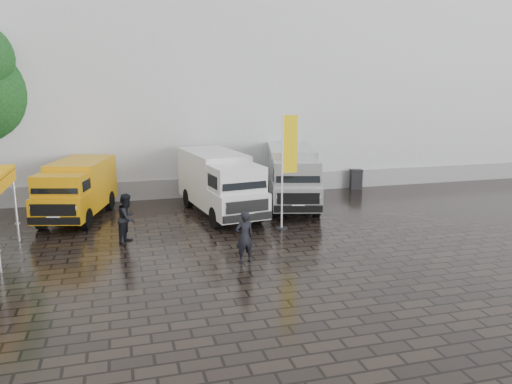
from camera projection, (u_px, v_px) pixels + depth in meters
ground at (285, 236)px, 19.49m from camera, size 120.00×120.00×0.00m
exhibition_hall at (238, 82)px, 33.82m from camera, size 44.00×16.00×12.00m
hall_plinth at (273, 183)px, 27.40m from camera, size 44.00×0.15×1.00m
van_yellow at (77, 191)px, 21.86m from camera, size 3.41×5.73×2.48m
van_white at (220, 184)px, 22.50m from camera, size 3.02×6.63×2.77m
van_silver at (292, 178)px, 24.13m from camera, size 3.68×6.72×2.77m
flagpole at (287, 164)px, 20.04m from camera, size 0.88×0.50×4.82m
wheelie_bin at (356, 179)px, 28.29m from camera, size 0.83×0.83×1.11m
person_front at (244, 237)px, 16.44m from camera, size 0.69×0.50×1.75m
person_tent at (127, 218)px, 18.56m from camera, size 1.03×1.12×1.86m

